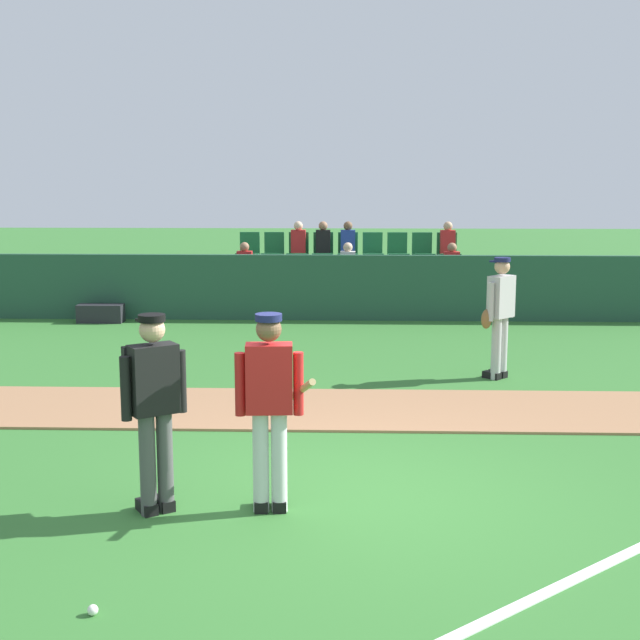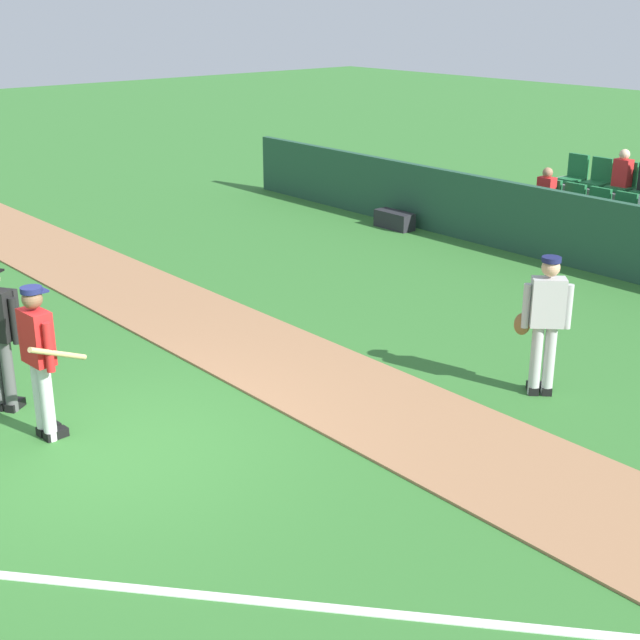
% 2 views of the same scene
% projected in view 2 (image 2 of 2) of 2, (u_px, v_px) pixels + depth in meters
% --- Properties ---
extents(ground_plane, '(80.00, 80.00, 0.00)m').
position_uv_depth(ground_plane, '(108.00, 448.00, 9.78)').
color(ground_plane, '#33702D').
extents(infield_dirt_path, '(28.00, 1.93, 0.03)m').
position_uv_depth(infield_dirt_path, '(314.00, 376.00, 11.56)').
color(infield_dirt_path, '#9E704C').
rests_on(infield_dirt_path, ground).
extents(foul_line_chalk, '(9.18, 7.89, 0.01)m').
position_uv_depth(foul_line_chalk, '(229.00, 598.00, 7.32)').
color(foul_line_chalk, white).
rests_on(foul_line_chalk, ground).
extents(dugout_fence, '(20.00, 0.16, 1.32)m').
position_uv_depth(dugout_fence, '(616.00, 240.00, 15.52)').
color(dugout_fence, '#234C38').
rests_on(dugout_fence, ground).
extents(batter_red_jersey, '(0.71, 0.76, 1.76)m').
position_uv_depth(batter_red_jersey, '(40.00, 357.00, 9.67)').
color(batter_red_jersey, silver).
rests_on(batter_red_jersey, ground).
extents(runner_grey_jersey, '(0.55, 0.51, 1.76)m').
position_uv_depth(runner_grey_jersey, '(545.00, 321.00, 10.77)').
color(runner_grey_jersey, '#B2B2B2').
rests_on(runner_grey_jersey, ground).
extents(equipment_bag, '(0.90, 0.36, 0.36)m').
position_uv_depth(equipment_bag, '(394.00, 220.00, 18.94)').
color(equipment_bag, '#232328').
rests_on(equipment_bag, ground).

